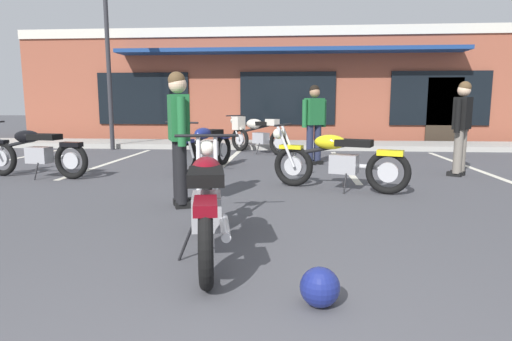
{
  "coord_description": "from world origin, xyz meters",
  "views": [
    {
      "loc": [
        0.19,
        -1.51,
        1.29
      ],
      "look_at": [
        -0.21,
        3.28,
        0.55
      ],
      "focal_mm": 30.56,
      "sensor_mm": 36.0,
      "label": 1
    }
  ],
  "objects_px": {
    "motorcycle_black_cruiser": "(34,151)",
    "parking_lot_lamp_post": "(105,39)",
    "helmet_on_pavement": "(320,287)",
    "person_by_back_row": "(462,123)",
    "motorcycle_red_sportbike": "(256,133)",
    "motorcycle_foreground_classic": "(207,201)",
    "person_in_black_shirt": "(179,131)",
    "motorcycle_blue_standard": "(206,146)",
    "person_in_shorts_foreground": "(314,120)",
    "motorcycle_silver_naked": "(337,159)"
  },
  "relations": [
    {
      "from": "motorcycle_foreground_classic",
      "to": "person_by_back_row",
      "type": "distance_m",
      "value": 5.77
    },
    {
      "from": "motorcycle_silver_naked",
      "to": "person_by_back_row",
      "type": "relative_size",
      "value": 1.2
    },
    {
      "from": "motorcycle_foreground_classic",
      "to": "person_in_black_shirt",
      "type": "relative_size",
      "value": 1.25
    },
    {
      "from": "motorcycle_black_cruiser",
      "to": "parking_lot_lamp_post",
      "type": "relative_size",
      "value": 0.46
    },
    {
      "from": "person_in_black_shirt",
      "to": "motorcycle_red_sportbike",
      "type": "bearing_deg",
      "value": 85.96
    },
    {
      "from": "person_in_black_shirt",
      "to": "motorcycle_blue_standard",
      "type": "bearing_deg",
      "value": 95.32
    },
    {
      "from": "motorcycle_red_sportbike",
      "to": "person_in_black_shirt",
      "type": "height_order",
      "value": "person_in_black_shirt"
    },
    {
      "from": "person_in_black_shirt",
      "to": "person_in_shorts_foreground",
      "type": "xyz_separation_m",
      "value": [
        1.85,
        4.06,
        0.0
      ]
    },
    {
      "from": "motorcycle_foreground_classic",
      "to": "person_by_back_row",
      "type": "relative_size",
      "value": 1.25
    },
    {
      "from": "motorcycle_black_cruiser",
      "to": "motorcycle_silver_naked",
      "type": "relative_size",
      "value": 1.04
    },
    {
      "from": "motorcycle_black_cruiser",
      "to": "motorcycle_blue_standard",
      "type": "distance_m",
      "value": 3.05
    },
    {
      "from": "person_in_shorts_foreground",
      "to": "person_by_back_row",
      "type": "bearing_deg",
      "value": -27.67
    },
    {
      "from": "motorcycle_silver_naked",
      "to": "motorcycle_blue_standard",
      "type": "distance_m",
      "value": 2.98
    },
    {
      "from": "person_by_back_row",
      "to": "motorcycle_red_sportbike",
      "type": "bearing_deg",
      "value": 139.58
    },
    {
      "from": "motorcycle_foreground_classic",
      "to": "person_by_back_row",
      "type": "bearing_deg",
      "value": 49.87
    },
    {
      "from": "person_in_shorts_foreground",
      "to": "parking_lot_lamp_post",
      "type": "bearing_deg",
      "value": 156.55
    },
    {
      "from": "person_by_back_row",
      "to": "helmet_on_pavement",
      "type": "relative_size",
      "value": 6.44
    },
    {
      "from": "motorcycle_foreground_classic",
      "to": "motorcycle_black_cruiser",
      "type": "distance_m",
      "value": 5.23
    },
    {
      "from": "motorcycle_silver_naked",
      "to": "person_by_back_row",
      "type": "bearing_deg",
      "value": 32.63
    },
    {
      "from": "motorcycle_silver_naked",
      "to": "parking_lot_lamp_post",
      "type": "bearing_deg",
      "value": 137.8
    },
    {
      "from": "motorcycle_blue_standard",
      "to": "person_by_back_row",
      "type": "relative_size",
      "value": 1.22
    },
    {
      "from": "person_in_black_shirt",
      "to": "person_in_shorts_foreground",
      "type": "bearing_deg",
      "value": 65.49
    },
    {
      "from": "motorcycle_blue_standard",
      "to": "parking_lot_lamp_post",
      "type": "relative_size",
      "value": 0.45
    },
    {
      "from": "motorcycle_blue_standard",
      "to": "person_in_shorts_foreground",
      "type": "distance_m",
      "value": 2.4
    },
    {
      "from": "person_in_black_shirt",
      "to": "person_by_back_row",
      "type": "bearing_deg",
      "value": 31.94
    },
    {
      "from": "helmet_on_pavement",
      "to": "motorcycle_blue_standard",
      "type": "bearing_deg",
      "value": 108.23
    },
    {
      "from": "motorcycle_red_sportbike",
      "to": "person_in_black_shirt",
      "type": "bearing_deg",
      "value": -94.04
    },
    {
      "from": "person_in_black_shirt",
      "to": "helmet_on_pavement",
      "type": "xyz_separation_m",
      "value": [
        1.59,
        -2.62,
        -0.82
      ]
    },
    {
      "from": "motorcycle_black_cruiser",
      "to": "helmet_on_pavement",
      "type": "distance_m",
      "value": 6.56
    },
    {
      "from": "motorcycle_silver_naked",
      "to": "person_in_shorts_foreground",
      "type": "relative_size",
      "value": 1.2
    },
    {
      "from": "helmet_on_pavement",
      "to": "person_in_shorts_foreground",
      "type": "bearing_deg",
      "value": 87.76
    },
    {
      "from": "person_by_back_row",
      "to": "motorcycle_black_cruiser",
      "type": "bearing_deg",
      "value": -173.97
    },
    {
      "from": "motorcycle_blue_standard",
      "to": "person_by_back_row",
      "type": "xyz_separation_m",
      "value": [
        4.67,
        -0.35,
        0.49
      ]
    },
    {
      "from": "motorcycle_blue_standard",
      "to": "motorcycle_silver_naked",
      "type": "bearing_deg",
      "value": -37.77
    },
    {
      "from": "motorcycle_blue_standard",
      "to": "parking_lot_lamp_post",
      "type": "xyz_separation_m",
      "value": [
        -3.38,
        3.37,
        2.55
      ]
    },
    {
      "from": "motorcycle_blue_standard",
      "to": "person_in_shorts_foreground",
      "type": "height_order",
      "value": "person_in_shorts_foreground"
    },
    {
      "from": "person_in_shorts_foreground",
      "to": "helmet_on_pavement",
      "type": "relative_size",
      "value": 6.44
    },
    {
      "from": "helmet_on_pavement",
      "to": "parking_lot_lamp_post",
      "type": "distance_m",
      "value": 10.87
    },
    {
      "from": "motorcycle_foreground_classic",
      "to": "person_in_shorts_foreground",
      "type": "relative_size",
      "value": 1.25
    },
    {
      "from": "helmet_on_pavement",
      "to": "parking_lot_lamp_post",
      "type": "height_order",
      "value": "parking_lot_lamp_post"
    },
    {
      "from": "motorcycle_blue_standard",
      "to": "person_in_black_shirt",
      "type": "relative_size",
      "value": 1.22
    },
    {
      "from": "motorcycle_black_cruiser",
      "to": "person_by_back_row",
      "type": "xyz_separation_m",
      "value": [
        7.5,
        0.79,
        0.49
      ]
    },
    {
      "from": "motorcycle_red_sportbike",
      "to": "parking_lot_lamp_post",
      "type": "relative_size",
      "value": 0.38
    },
    {
      "from": "motorcycle_black_cruiser",
      "to": "person_in_black_shirt",
      "type": "bearing_deg",
      "value": -31.93
    },
    {
      "from": "motorcycle_black_cruiser",
      "to": "parking_lot_lamp_post",
      "type": "distance_m",
      "value": 5.21
    },
    {
      "from": "motorcycle_black_cruiser",
      "to": "person_by_back_row",
      "type": "bearing_deg",
      "value": 6.03
    },
    {
      "from": "motorcycle_foreground_classic",
      "to": "motorcycle_black_cruiser",
      "type": "height_order",
      "value": "same"
    },
    {
      "from": "motorcycle_black_cruiser",
      "to": "person_in_shorts_foreground",
      "type": "bearing_deg",
      "value": 23.12
    },
    {
      "from": "motorcycle_black_cruiser",
      "to": "helmet_on_pavement",
      "type": "bearing_deg",
      "value": -44.09
    },
    {
      "from": "motorcycle_foreground_classic",
      "to": "parking_lot_lamp_post",
      "type": "bearing_deg",
      "value": 118.11
    }
  ]
}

